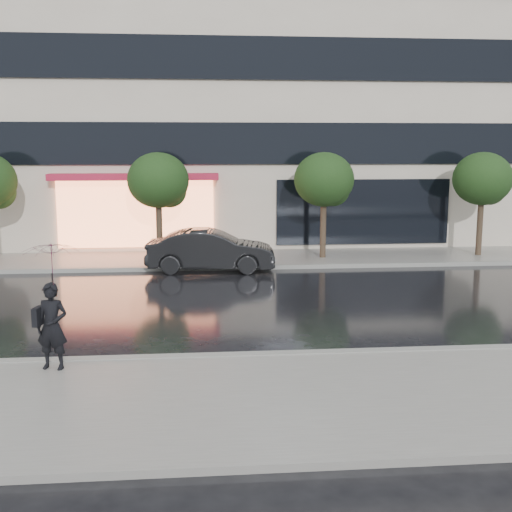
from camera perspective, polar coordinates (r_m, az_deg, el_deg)
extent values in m
plane|color=black|center=(13.93, 1.60, -7.81)|extent=(120.00, 120.00, 0.00)
cube|color=slate|center=(10.88, 3.64, -12.65)|extent=(60.00, 4.50, 0.12)
cube|color=slate|center=(23.85, -1.27, -0.25)|extent=(60.00, 3.50, 0.12)
cube|color=gray|center=(12.97, 2.12, -8.84)|extent=(60.00, 0.25, 0.14)
cube|color=gray|center=(22.14, -0.97, -1.01)|extent=(60.00, 0.25, 0.14)
cube|color=beige|center=(31.59, -2.33, 18.48)|extent=(30.00, 12.00, 18.00)
cube|color=black|center=(25.18, -1.57, 9.97)|extent=(28.00, 0.12, 1.60)
cube|color=black|center=(25.39, -1.61, 17.21)|extent=(28.00, 0.12, 1.60)
cube|color=#FF8C59|center=(25.36, -10.62, 3.69)|extent=(6.00, 0.10, 2.60)
cube|color=#AD1A39|center=(24.93, -10.79, 6.93)|extent=(6.40, 0.70, 0.25)
cube|color=black|center=(26.10, 9.50, 3.90)|extent=(7.00, 0.10, 2.60)
cylinder|color=#33261C|center=(23.44, -8.58, 2.03)|extent=(0.22, 0.22, 2.20)
ellipsoid|color=black|center=(23.26, -8.70, 6.68)|extent=(2.20, 2.20, 1.98)
sphere|color=black|center=(23.47, -7.67, 5.75)|extent=(1.20, 1.20, 1.20)
cylinder|color=#33261C|center=(23.84, 5.98, 2.22)|extent=(0.22, 0.22, 2.20)
ellipsoid|color=black|center=(23.67, 6.06, 6.78)|extent=(2.20, 2.20, 1.98)
sphere|color=black|center=(23.96, 6.89, 5.85)|extent=(1.20, 1.20, 1.20)
cylinder|color=#33261C|center=(25.67, 19.25, 2.26)|extent=(0.22, 0.22, 2.20)
ellipsoid|color=black|center=(25.51, 19.49, 6.50)|extent=(2.20, 2.20, 1.98)
sphere|color=black|center=(25.88, 20.07, 5.61)|extent=(1.20, 1.20, 1.20)
imported|color=black|center=(21.77, -4.03, 0.50)|extent=(4.42, 1.83, 1.42)
imported|color=black|center=(12.44, -17.67, -5.97)|extent=(0.66, 0.51, 1.62)
imported|color=#3C0A24|center=(12.17, -17.71, -0.96)|extent=(1.20, 1.21, 0.92)
cylinder|color=black|center=(12.28, -17.59, -3.31)|extent=(0.02, 0.02, 0.81)
cube|color=black|center=(12.45, -18.82, -5.10)|extent=(0.17, 0.32, 0.35)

